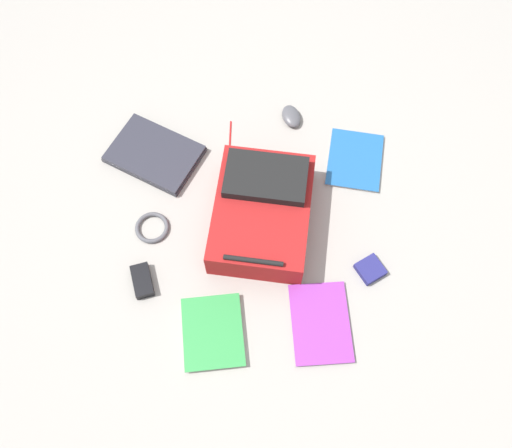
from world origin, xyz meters
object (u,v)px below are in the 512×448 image
object	(u,v)px
computer_mouse	(291,116)
cable_coil	(152,228)
laptop	(155,154)
book_blue	(355,160)
earbud_pouch	(370,269)
book_manual	(213,332)
book_red	(320,323)
pen_black	(230,136)
backpack	(262,211)
power_brick	(142,281)

from	to	relation	value
computer_mouse	cable_coil	size ratio (longest dim) A/B	0.85
laptop	book_blue	world-z (taller)	laptop
cable_coil	earbud_pouch	xyz separation A→B (m)	(-0.76, 0.16, 0.00)
book_manual	earbud_pouch	world-z (taller)	earbud_pouch
book_manual	book_red	xyz separation A→B (m)	(-0.35, -0.03, -0.00)
book_red	pen_black	bearing A→B (deg)	-67.02
backpack	cable_coil	size ratio (longest dim) A/B	3.97
backpack	book_red	bearing A→B (deg)	116.57
laptop	book_red	xyz separation A→B (m)	(-0.59, 0.64, -0.01)
book_manual	book_red	distance (m)	0.35
computer_mouse	power_brick	size ratio (longest dim) A/B	0.90
laptop	earbud_pouch	world-z (taller)	laptop
backpack	power_brick	distance (m)	0.47
cable_coil	pen_black	distance (m)	0.47
laptop	power_brick	xyz separation A→B (m)	(0.01, 0.50, 0.00)
book_manual	power_brick	xyz separation A→B (m)	(0.24, -0.18, 0.01)
book_blue	book_red	bearing A→B (deg)	75.63
book_blue	cable_coil	distance (m)	0.79
computer_mouse	book_blue	bearing A→B (deg)	125.29
book_red	pen_black	xyz separation A→B (m)	(0.31, -0.73, -0.00)
earbud_pouch	book_blue	bearing A→B (deg)	-87.41
laptop	book_manual	size ratio (longest dim) A/B	1.50
book_blue	earbud_pouch	world-z (taller)	earbud_pouch
backpack	pen_black	size ratio (longest dim) A/B	3.47
power_brick	book_blue	bearing A→B (deg)	-147.74
book_blue	cable_coil	bearing A→B (deg)	20.52
backpack	book_blue	size ratio (longest dim) A/B	1.74
backpack	pen_black	xyz separation A→B (m)	(0.12, -0.35, -0.07)
earbud_pouch	cable_coil	bearing A→B (deg)	-11.90
backpack	laptop	size ratio (longest dim) A/B	1.22
book_manual	pen_black	xyz separation A→B (m)	(-0.04, -0.76, -0.01)
book_red	cable_coil	distance (m)	0.67
laptop	book_red	distance (m)	0.87
book_red	power_brick	bearing A→B (deg)	-13.60
book_manual	computer_mouse	bearing A→B (deg)	-108.30
backpack	book_manual	world-z (taller)	backpack
laptop	computer_mouse	size ratio (longest dim) A/B	3.80
book_red	earbud_pouch	bearing A→B (deg)	-134.05
book_blue	pen_black	bearing A→B (deg)	-13.07
book_manual	backpack	bearing A→B (deg)	-111.67
backpack	book_blue	xyz separation A→B (m)	(-0.35, -0.24, -0.07)
book_red	power_brick	world-z (taller)	power_brick
power_brick	pen_black	world-z (taller)	power_brick
backpack	book_blue	world-z (taller)	backpack
book_manual	pen_black	distance (m)	0.76
computer_mouse	laptop	bearing A→B (deg)	2.53
book_red	computer_mouse	size ratio (longest dim) A/B	2.75
book_blue	power_brick	world-z (taller)	power_brick
pen_black	earbud_pouch	bearing A→B (deg)	131.87
cable_coil	power_brick	bearing A→B (deg)	85.12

